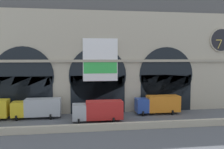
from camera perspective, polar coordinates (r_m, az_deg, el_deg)
ground_plane at (r=37.21m, az=-2.70°, el=-10.95°), size 200.00×200.00×0.00m
quay_parapet_wall at (r=32.35m, az=-1.84°, el=-12.45°), size 90.00×0.70×0.93m
station_building at (r=43.55m, az=-3.70°, el=4.72°), size 51.68×5.81×20.66m
box_truck_midwest at (r=39.87m, az=-17.46°, el=-7.59°), size 7.50×2.91×3.12m
box_truck_center at (r=36.25m, az=-3.28°, el=-8.59°), size 7.50×2.91×3.12m
box_truck_mideast at (r=41.65m, az=10.98°, el=-6.96°), size 7.50×2.91×3.12m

